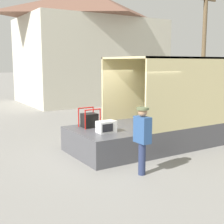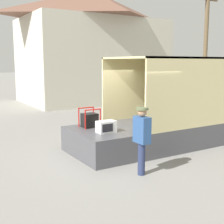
{
  "view_description": "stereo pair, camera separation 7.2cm",
  "coord_description": "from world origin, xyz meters",
  "px_view_note": "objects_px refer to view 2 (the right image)",
  "views": [
    {
      "loc": [
        -5.21,
        -7.85,
        2.75
      ],
      "look_at": [
        -0.46,
        -0.2,
        1.31
      ],
      "focal_mm": 50.0,
      "sensor_mm": 36.0,
      "label": 1
    },
    {
      "loc": [
        -5.15,
        -7.89,
        2.75
      ],
      "look_at": [
        -0.46,
        -0.2,
        1.31
      ],
      "focal_mm": 50.0,
      "sensor_mm": 36.0,
      "label": 2
    }
  ],
  "objects_px": {
    "worker_person": "(142,134)",
    "utility_pole": "(206,45)",
    "box_truck": "(207,111)",
    "microwave": "(106,127)",
    "portable_generator": "(90,120)"
  },
  "relations": [
    {
      "from": "portable_generator",
      "to": "utility_pole",
      "type": "relative_size",
      "value": 0.08
    },
    {
      "from": "box_truck",
      "to": "utility_pole",
      "type": "relative_size",
      "value": 0.84
    },
    {
      "from": "worker_person",
      "to": "utility_pole",
      "type": "bearing_deg",
      "value": 37.04
    },
    {
      "from": "box_truck",
      "to": "portable_generator",
      "type": "xyz_separation_m",
      "value": [
        -4.56,
        0.56,
        0.03
      ]
    },
    {
      "from": "portable_generator",
      "to": "worker_person",
      "type": "height_order",
      "value": "worker_person"
    },
    {
      "from": "microwave",
      "to": "utility_pole",
      "type": "relative_size",
      "value": 0.07
    },
    {
      "from": "box_truck",
      "to": "portable_generator",
      "type": "bearing_deg",
      "value": 173.01
    },
    {
      "from": "portable_generator",
      "to": "microwave",
      "type": "bearing_deg",
      "value": -86.87
    },
    {
      "from": "box_truck",
      "to": "portable_generator",
      "type": "distance_m",
      "value": 4.59
    },
    {
      "from": "box_truck",
      "to": "microwave",
      "type": "bearing_deg",
      "value": -175.54
    },
    {
      "from": "microwave",
      "to": "portable_generator",
      "type": "height_order",
      "value": "portable_generator"
    },
    {
      "from": "worker_person",
      "to": "utility_pole",
      "type": "relative_size",
      "value": 0.22
    },
    {
      "from": "box_truck",
      "to": "microwave",
      "type": "height_order",
      "value": "box_truck"
    },
    {
      "from": "microwave",
      "to": "utility_pole",
      "type": "xyz_separation_m",
      "value": [
        12.31,
        7.63,
        2.97
      ]
    },
    {
      "from": "box_truck",
      "to": "microwave",
      "type": "xyz_separation_m",
      "value": [
        -4.51,
        -0.35,
        -0.03
      ]
    }
  ]
}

